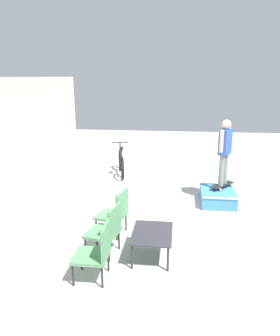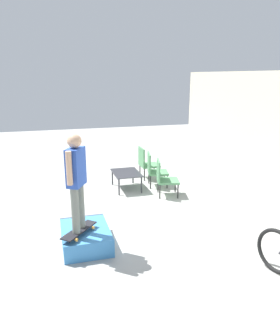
% 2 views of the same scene
% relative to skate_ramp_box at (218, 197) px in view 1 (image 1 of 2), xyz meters
% --- Properties ---
extents(ground_plane, '(24.00, 24.00, 0.00)m').
position_rel_skate_ramp_box_xyz_m(ground_plane, '(-1.12, 0.49, -0.16)').
color(ground_plane, '#A8A8A3').
extents(skate_ramp_box, '(1.12, 0.81, 0.34)m').
position_rel_skate_ramp_box_xyz_m(skate_ramp_box, '(0.00, 0.00, 0.00)').
color(skate_ramp_box, '#3D84C6').
rests_on(skate_ramp_box, ground_plane).
extents(skateboard_on_ramp, '(0.72, 0.66, 0.07)m').
position_rel_skate_ramp_box_xyz_m(skateboard_on_ramp, '(0.21, -0.12, 0.24)').
color(skateboard_on_ramp, black).
rests_on(skateboard_on_ramp, skate_ramp_box).
extents(person_skater, '(0.51, 0.36, 1.61)m').
position_rel_skate_ramp_box_xyz_m(person_skater, '(0.21, -0.12, 1.20)').
color(person_skater, gray).
rests_on(person_skater, skateboard_on_ramp).
extents(coffee_table, '(0.94, 0.68, 0.45)m').
position_rel_skate_ramp_box_xyz_m(coffee_table, '(-2.69, 1.39, 0.24)').
color(coffee_table, '#2D2D33').
rests_on(coffee_table, ground_plane).
extents(patio_chair_left, '(0.53, 0.53, 0.91)m').
position_rel_skate_ramp_box_xyz_m(patio_chair_left, '(-3.45, 2.16, 0.32)').
color(patio_chair_left, black).
rests_on(patio_chair_left, ground_plane).
extents(patio_chair_center, '(0.62, 0.62, 0.91)m').
position_rel_skate_ramp_box_xyz_m(patio_chair_center, '(-2.71, 2.17, 0.32)').
color(patio_chair_center, black).
rests_on(patio_chair_center, ground_plane).
extents(patio_chair_right, '(0.63, 0.63, 0.91)m').
position_rel_skate_ramp_box_xyz_m(patio_chair_right, '(-1.96, 2.17, 0.32)').
color(patio_chair_right, black).
rests_on(patio_chair_right, ground_plane).
extents(bicycle, '(1.72, 0.60, 0.97)m').
position_rel_skate_ramp_box_xyz_m(bicycle, '(2.12, 2.79, 0.21)').
color(bicycle, black).
rests_on(bicycle, ground_plane).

